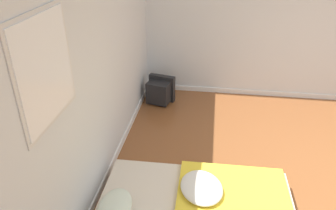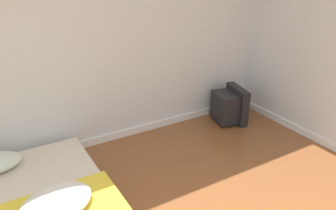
{
  "view_description": "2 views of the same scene",
  "coord_description": "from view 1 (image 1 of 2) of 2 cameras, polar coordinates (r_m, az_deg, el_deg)",
  "views": [
    {
      "loc": [
        -3.02,
        1.74,
        2.81
      ],
      "look_at": [
        0.85,
        2.3,
        0.68
      ],
      "focal_mm": 35.0,
      "sensor_mm": 36.0,
      "label": 1
    },
    {
      "loc": [
        -0.56,
        -0.4,
        2.02
      ],
      "look_at": [
        0.97,
        2.19,
        0.69
      ],
      "focal_mm": 35.0,
      "sensor_mm": 36.0,
      "label": 2
    }
  ],
  "objects": [
    {
      "name": "wall_back",
      "position": [
        3.6,
        -13.19,
        2.82
      ],
      "size": [
        7.91,
        0.08,
        2.6
      ],
      "color": "silver",
      "rests_on": "ground_plane"
    },
    {
      "name": "crt_tv",
      "position": [
        5.89,
        -1.42,
        2.51
      ],
      "size": [
        0.44,
        0.5,
        0.48
      ],
      "color": "black",
      "rests_on": "ground_plane"
    },
    {
      "name": "wall_right",
      "position": [
        6.25,
        24.68,
        11.87
      ],
      "size": [
        0.08,
        8.35,
        2.6
      ],
      "color": "silver",
      "rests_on": "ground_plane"
    },
    {
      "name": "mattress_bed",
      "position": [
        3.71,
        5.05,
        -17.63
      ],
      "size": [
        1.3,
        2.09,
        0.36
      ],
      "color": "beige",
      "rests_on": "ground_plane"
    }
  ]
}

